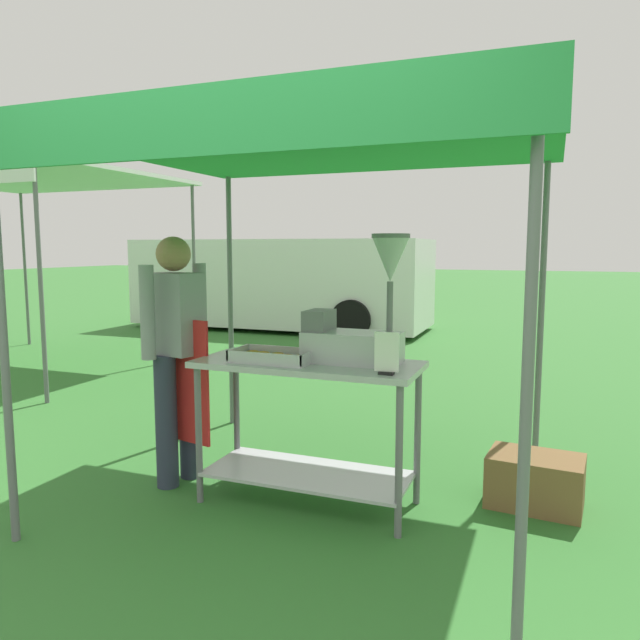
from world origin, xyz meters
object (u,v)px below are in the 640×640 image
donut_fryer (359,322)px  supply_crate (535,481)px  stall_canopy (314,150)px  donut_cart (308,404)px  donut_tray (273,357)px  van_white (280,282)px  vendor (177,347)px  neighbour_tent (22,181)px  menu_sign (387,357)px

donut_fryer → supply_crate: donut_fryer is taller
stall_canopy → supply_crate: 2.36m
donut_cart → donut_tray: size_ratio=2.77×
donut_tray → van_white: van_white is taller
vendor → neighbour_tent: bearing=147.7°
donut_tray → donut_fryer: donut_fryer is taller
vendor → stall_canopy: bearing=6.4°
donut_cart → donut_tray: 0.35m
menu_sign → supply_crate: size_ratio=0.40×
donut_cart → vendor: vendor is taller
van_white → vendor: bearing=-69.8°
donut_cart → menu_sign: menu_sign is taller
donut_fryer → neighbour_tent: neighbour_tent is taller
stall_canopy → donut_tray: 1.24m
stall_canopy → donut_tray: size_ratio=5.68×
donut_tray → neighbour_tent: neighbour_tent is taller
donut_cart → donut_tray: bearing=-161.1°
supply_crate → van_white: size_ratio=0.10×
supply_crate → neighbour_tent: 6.87m
donut_tray → vendor: vendor is taller
vendor → van_white: van_white is taller
neighbour_tent → vendor: bearing=-32.3°
donut_tray → menu_sign: menu_sign is taller
stall_canopy → neighbour_tent: size_ratio=0.82×
donut_fryer → van_white: (-3.84, 7.09, -0.23)m
donut_cart → vendor: bearing=-179.7°
vendor → supply_crate: 2.36m
donut_tray → menu_sign: bearing=-9.4°
stall_canopy → menu_sign: (0.53, -0.28, -1.14)m
donut_fryer → vendor: (-1.21, -0.07, -0.21)m
donut_cart → neighbour_tent: size_ratio=0.40×
donut_fryer → vendor: size_ratio=0.46×
vendor → supply_crate: size_ratio=2.83×
donut_fryer → supply_crate: 1.43m
menu_sign → van_white: bearing=119.0°
stall_canopy → neighbour_tent: bearing=153.8°
donut_cart → vendor: 0.96m
menu_sign → vendor: size_ratio=0.14×
donut_tray → menu_sign: (0.72, -0.12, 0.07)m
supply_crate → donut_fryer: bearing=-158.7°
donut_fryer → van_white: bearing=118.4°
donut_tray → donut_fryer: size_ratio=0.64×
supply_crate → neighbour_tent: size_ratio=0.17×
supply_crate → neighbour_tent: neighbour_tent is taller
donut_cart → supply_crate: donut_cart is taller
neighbour_tent → menu_sign: bearing=-26.4°
stall_canopy → vendor: 1.51m
stall_canopy → vendor: size_ratio=1.69×
vendor → van_white: (-2.63, 7.16, -0.02)m
stall_canopy → donut_cart: stall_canopy is taller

